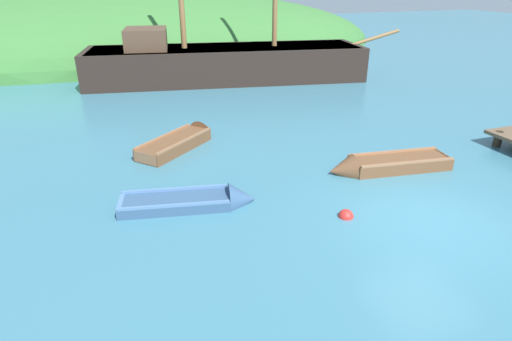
{
  "coord_description": "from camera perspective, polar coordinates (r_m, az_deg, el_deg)",
  "views": [
    {
      "loc": [
        -7.05,
        -6.96,
        5.47
      ],
      "look_at": [
        -3.06,
        4.09,
        0.13
      ],
      "focal_mm": 29.84,
      "sensor_mm": 36.0,
      "label": 1
    }
  ],
  "objects": [
    {
      "name": "sailing_ship",
      "position": [
        25.37,
        -4.32,
        13.52
      ],
      "size": [
        18.37,
        6.61,
        11.55
      ],
      "rotation": [
        0.0,
        0.0,
        -0.17
      ],
      "color": "black",
      "rests_on": "ground"
    },
    {
      "name": "ground_plane",
      "position": [
        11.32,
        22.29,
        -6.5
      ],
      "size": [
        120.0,
        120.0,
        0.0
      ],
      "primitive_type": "plane",
      "color": "teal"
    },
    {
      "name": "rowboat_outer_right",
      "position": [
        13.77,
        16.67,
        0.53
      ],
      "size": [
        3.97,
        1.47,
        0.95
      ],
      "rotation": [
        0.0,
        0.0,
        3.01
      ],
      "color": "brown",
      "rests_on": "ground"
    },
    {
      "name": "rowboat_far",
      "position": [
        11.31,
        -7.76,
        -4.29
      ],
      "size": [
        3.65,
        1.64,
        0.95
      ],
      "rotation": [
        0.0,
        0.0,
        6.09
      ],
      "color": "#335175",
      "rests_on": "ground"
    },
    {
      "name": "rowboat_center",
      "position": [
        15.42,
        -9.67,
        3.86
      ],
      "size": [
        3.42,
        3.17,
        0.97
      ],
      "rotation": [
        0.0,
        0.0,
        0.72
      ],
      "color": "brown",
      "rests_on": "ground"
    },
    {
      "name": "shore_hill",
      "position": [
        39.11,
        -19.87,
        15.0
      ],
      "size": [
        48.76,
        24.65,
        9.52
      ],
      "primitive_type": "ellipsoid",
      "color": "#387033",
      "rests_on": "ground"
    },
    {
      "name": "buoy_red",
      "position": [
        10.97,
        11.95,
        -6.07
      ],
      "size": [
        0.39,
        0.39,
        0.39
      ],
      "primitive_type": "sphere",
      "color": "red",
      "rests_on": "ground"
    }
  ]
}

